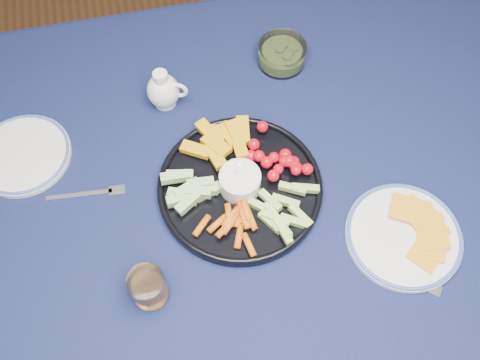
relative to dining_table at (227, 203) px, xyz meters
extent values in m
plane|color=#53391C|center=(0.00, 0.00, -0.66)|extent=(4.00, 4.00, 0.00)
cylinder|color=#4E2F1A|center=(0.72, 0.42, -0.31)|extent=(0.07, 0.07, 0.70)
cube|color=#4E2F1A|center=(0.00, 0.00, 0.06)|extent=(1.60, 1.00, 0.04)
cube|color=#0D1237|center=(0.00, 0.00, 0.08)|extent=(1.66, 1.06, 0.01)
cube|color=#0D1237|center=(0.00, 0.53, -0.06)|extent=(1.66, 0.01, 0.30)
cylinder|color=black|center=(0.03, -0.02, 0.10)|extent=(0.34, 0.34, 0.01)
torus|color=black|center=(0.03, -0.02, 0.11)|extent=(0.34, 0.34, 0.01)
cylinder|color=white|center=(0.03, -0.02, 0.12)|extent=(0.08, 0.08, 0.04)
cylinder|color=white|center=(0.03, -0.02, 0.14)|extent=(0.07, 0.07, 0.01)
cylinder|color=white|center=(-0.09, 0.24, 0.09)|extent=(0.05, 0.05, 0.01)
ellipsoid|color=white|center=(-0.09, 0.24, 0.13)|extent=(0.07, 0.07, 0.08)
cylinder|color=white|center=(-0.09, 0.24, 0.17)|extent=(0.03, 0.03, 0.03)
torus|color=white|center=(-0.06, 0.22, 0.14)|extent=(0.05, 0.02, 0.04)
torus|color=#3A54A5|center=(-0.09, 0.24, 0.16)|extent=(0.04, 0.04, 0.00)
cylinder|color=white|center=(0.19, 0.30, 0.11)|extent=(0.11, 0.11, 0.05)
cylinder|color=#4B641C|center=(0.19, 0.30, 0.10)|extent=(0.09, 0.09, 0.03)
cylinder|color=white|center=(0.32, -0.19, 0.09)|extent=(0.23, 0.23, 0.01)
torus|color=#3A54A5|center=(0.32, -0.19, 0.10)|extent=(0.23, 0.23, 0.01)
cylinder|color=white|center=(-0.18, -0.20, 0.13)|extent=(0.07, 0.07, 0.08)
cylinder|color=#C37D16|center=(-0.18, -0.20, 0.11)|extent=(0.06, 0.06, 0.04)
cube|color=white|center=(-0.30, 0.04, 0.09)|extent=(0.13, 0.02, 0.00)
cube|color=white|center=(-0.22, 0.03, 0.09)|extent=(0.04, 0.02, 0.00)
cube|color=white|center=(0.27, -0.25, 0.09)|extent=(0.11, 0.10, 0.00)
cube|color=white|center=(0.33, -0.30, 0.09)|extent=(0.04, 0.04, 0.00)
cylinder|color=white|center=(-0.41, 0.16, 0.09)|extent=(0.20, 0.20, 0.01)
torus|color=#3A54A5|center=(-0.41, 0.16, 0.10)|extent=(0.20, 0.20, 0.01)
camera|label=1|loc=(-0.08, -0.51, 1.06)|focal=40.00mm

